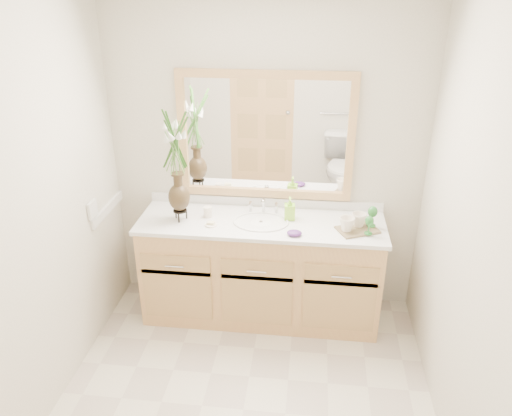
# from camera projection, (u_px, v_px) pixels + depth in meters

# --- Properties ---
(floor) EXTENTS (2.60, 2.60, 0.00)m
(floor) POSITION_uv_depth(u_px,v_px,m) (243.00, 410.00, 3.16)
(floor) COLOR beige
(floor) RESTS_ON ground
(wall_back) EXTENTS (2.40, 0.02, 2.40)m
(wall_back) POSITION_uv_depth(u_px,v_px,m) (265.00, 161.00, 3.82)
(wall_back) COLOR silver
(wall_back) RESTS_ON floor
(wall_left) EXTENTS (0.02, 2.60, 2.40)m
(wall_left) POSITION_uv_depth(u_px,v_px,m) (28.00, 232.00, 2.77)
(wall_left) COLOR silver
(wall_left) RESTS_ON floor
(wall_right) EXTENTS (0.02, 2.60, 2.40)m
(wall_right) POSITION_uv_depth(u_px,v_px,m) (476.00, 258.00, 2.52)
(wall_right) COLOR silver
(wall_right) RESTS_ON floor
(vanity) EXTENTS (1.80, 0.55, 0.80)m
(vanity) POSITION_uv_depth(u_px,v_px,m) (261.00, 270.00, 3.90)
(vanity) COLOR tan
(vanity) RESTS_ON floor
(counter) EXTENTS (1.84, 0.57, 0.03)m
(counter) POSITION_uv_depth(u_px,v_px,m) (261.00, 223.00, 3.72)
(counter) COLOR white
(counter) RESTS_ON vanity
(sink) EXTENTS (0.38, 0.34, 0.23)m
(sink) POSITION_uv_depth(u_px,v_px,m) (261.00, 229.00, 3.72)
(sink) COLOR white
(sink) RESTS_ON counter
(mirror) EXTENTS (1.32, 0.04, 0.97)m
(mirror) POSITION_uv_depth(u_px,v_px,m) (265.00, 136.00, 3.71)
(mirror) COLOR white
(mirror) RESTS_ON wall_back
(switch_plate) EXTENTS (0.02, 0.12, 0.12)m
(switch_plate) POSITION_uv_depth(u_px,v_px,m) (92.00, 209.00, 3.55)
(switch_plate) COLOR white
(switch_plate) RESTS_ON wall_left
(flower_vase) EXTENTS (0.19, 0.19, 0.77)m
(flower_vase) POSITION_uv_depth(u_px,v_px,m) (176.00, 153.00, 3.52)
(flower_vase) COLOR black
(flower_vase) RESTS_ON counter
(tumbler) EXTENTS (0.06, 0.06, 0.08)m
(tumbler) POSITION_uv_depth(u_px,v_px,m) (208.00, 212.00, 3.77)
(tumbler) COLOR white
(tumbler) RESTS_ON counter
(soap_dish) EXTENTS (0.09, 0.09, 0.03)m
(soap_dish) POSITION_uv_depth(u_px,v_px,m) (211.00, 224.00, 3.65)
(soap_dish) COLOR white
(soap_dish) RESTS_ON counter
(soap_bottle) EXTENTS (0.08, 0.08, 0.16)m
(soap_bottle) POSITION_uv_depth(u_px,v_px,m) (290.00, 209.00, 3.72)
(soap_bottle) COLOR #97E536
(soap_bottle) RESTS_ON counter
(purple_dish) EXTENTS (0.12, 0.10, 0.04)m
(purple_dish) POSITION_uv_depth(u_px,v_px,m) (294.00, 233.00, 3.51)
(purple_dish) COLOR #4D2268
(purple_dish) RESTS_ON counter
(tray) EXTENTS (0.33, 0.29, 0.01)m
(tray) POSITION_uv_depth(u_px,v_px,m) (357.00, 230.00, 3.57)
(tray) COLOR brown
(tray) RESTS_ON counter
(mug_left) EXTENTS (0.14, 0.13, 0.11)m
(mug_left) POSITION_uv_depth(u_px,v_px,m) (347.00, 224.00, 3.53)
(mug_left) COLOR white
(mug_left) RESTS_ON tray
(mug_right) EXTENTS (0.15, 0.15, 0.11)m
(mug_right) POSITION_uv_depth(u_px,v_px,m) (359.00, 219.00, 3.59)
(mug_right) COLOR white
(mug_right) RESTS_ON tray
(goblet_front) EXTENTS (0.06, 0.06, 0.14)m
(goblet_front) POSITION_uv_depth(u_px,v_px,m) (369.00, 222.00, 3.47)
(goblet_front) COLOR #26722A
(goblet_front) RESTS_ON tray
(goblet_back) EXTENTS (0.07, 0.07, 0.16)m
(goblet_back) POSITION_uv_depth(u_px,v_px,m) (373.00, 213.00, 3.57)
(goblet_back) COLOR #26722A
(goblet_back) RESTS_ON tray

